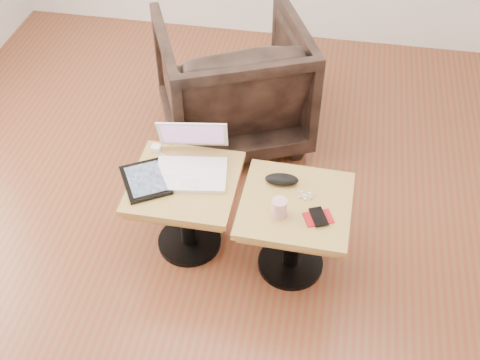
% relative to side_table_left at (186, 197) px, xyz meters
% --- Properties ---
extents(room_shell, '(4.52, 4.52, 2.71)m').
position_rel_side_table_left_xyz_m(room_shell, '(0.36, -0.03, 1.00)').
color(room_shell, brown).
rests_on(room_shell, ground).
extents(side_table_left, '(0.51, 0.51, 0.46)m').
position_rel_side_table_left_xyz_m(side_table_left, '(0.00, 0.00, 0.00)').
color(side_table_left, black).
rests_on(side_table_left, ground).
extents(side_table_right, '(0.52, 0.52, 0.46)m').
position_rel_side_table_left_xyz_m(side_table_right, '(0.55, -0.05, 0.00)').
color(side_table_right, black).
rests_on(side_table_right, ground).
extents(laptop, '(0.39, 0.38, 0.23)m').
position_rel_side_table_left_xyz_m(laptop, '(0.02, 0.09, 0.16)').
color(laptop, white).
rests_on(laptop, side_table_left).
extents(tablet, '(0.31, 0.33, 0.02)m').
position_rel_side_table_left_xyz_m(tablet, '(-0.18, -0.04, 0.13)').
color(tablet, black).
rests_on(tablet, side_table_left).
extents(charging_adapter, '(0.04, 0.04, 0.03)m').
position_rel_side_table_left_xyz_m(charging_adapter, '(-0.19, 0.19, 0.13)').
color(charging_adapter, white).
rests_on(charging_adapter, side_table_left).
extents(glasses_case, '(0.17, 0.08, 0.05)m').
position_rel_side_table_left_xyz_m(glasses_case, '(0.46, 0.07, 0.14)').
color(glasses_case, black).
rests_on(glasses_case, side_table_right).
extents(striped_cup, '(0.08, 0.08, 0.09)m').
position_rel_side_table_left_xyz_m(striped_cup, '(0.48, -0.14, 0.16)').
color(striped_cup, '#C35162').
rests_on(striped_cup, side_table_right).
extents(earbuds_tangle, '(0.08, 0.06, 0.01)m').
position_rel_side_table_left_xyz_m(earbuds_tangle, '(0.58, -0.01, 0.12)').
color(earbuds_tangle, white).
rests_on(earbuds_tangle, side_table_right).
extents(phone_on_sleeve, '(0.15, 0.13, 0.02)m').
position_rel_side_table_left_xyz_m(phone_on_sleeve, '(0.66, -0.13, 0.12)').
color(phone_on_sleeve, maroon).
rests_on(phone_on_sleeve, side_table_right).
extents(armchair, '(1.10, 1.11, 0.77)m').
position_rel_side_table_left_xyz_m(armchair, '(0.05, 0.96, 0.04)').
color(armchair, black).
rests_on(armchair, ground).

